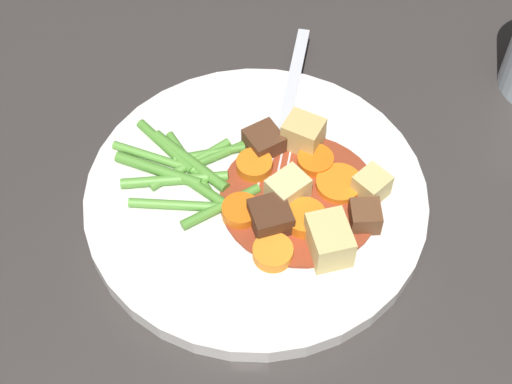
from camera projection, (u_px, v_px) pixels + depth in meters
name	position (u px, v px, depth m)	size (l,w,h in m)	color
ground_plane	(256.00, 204.00, 0.58)	(3.00, 3.00, 0.00)	#383330
dinner_plate	(256.00, 198.00, 0.57)	(0.26, 0.26, 0.02)	white
stew_sauce	(300.00, 198.00, 0.56)	(0.12, 0.12, 0.00)	#93381E
carrot_slice_0	(315.00, 162.00, 0.57)	(0.03, 0.03, 0.01)	orange
carrot_slice_1	(339.00, 186.00, 0.56)	(0.03, 0.03, 0.01)	orange
carrot_slice_2	(273.00, 252.00, 0.53)	(0.03, 0.03, 0.01)	orange
carrot_slice_3	(305.00, 219.00, 0.54)	(0.03, 0.03, 0.01)	orange
carrot_slice_4	(257.00, 166.00, 0.57)	(0.03, 0.03, 0.01)	orange
carrot_slice_5	(241.00, 212.00, 0.55)	(0.03, 0.03, 0.01)	orange
potato_chunk_0	(329.00, 240.00, 0.52)	(0.03, 0.03, 0.03)	#E5CC7A
potato_chunk_1	(371.00, 186.00, 0.55)	(0.02, 0.02, 0.02)	#E5CC7A
potato_chunk_2	(288.00, 190.00, 0.55)	(0.03, 0.02, 0.02)	#EAD68C
potato_chunk_3	(303.00, 135.00, 0.58)	(0.02, 0.03, 0.03)	#DBBC6B
meat_chunk_0	(271.00, 218.00, 0.54)	(0.03, 0.03, 0.02)	#4C2B19
meat_chunk_1	(264.00, 142.00, 0.58)	(0.03, 0.03, 0.02)	#56331E
meat_chunk_2	(365.00, 216.00, 0.54)	(0.02, 0.02, 0.02)	brown
green_bean_0	(221.00, 207.00, 0.55)	(0.01, 0.01, 0.06)	#599E38
green_bean_1	(190.00, 164.00, 0.58)	(0.01, 0.01, 0.07)	#599E38
green_bean_2	(190.00, 161.00, 0.58)	(0.01, 0.01, 0.08)	#599E38
green_bean_3	(190.00, 164.00, 0.57)	(0.01, 0.01, 0.07)	#66AD42
green_bean_4	(219.00, 200.00, 0.55)	(0.01, 0.01, 0.06)	#599E38
green_bean_5	(166.00, 146.00, 0.58)	(0.01, 0.01, 0.06)	#599E38
green_bean_6	(174.00, 180.00, 0.57)	(0.01, 0.01, 0.08)	#66AD42
green_bean_7	(158.00, 170.00, 0.57)	(0.01, 0.01, 0.07)	#599E38
green_bean_8	(154.00, 158.00, 0.58)	(0.01, 0.01, 0.07)	#66AD42
green_bean_9	(225.00, 152.00, 0.58)	(0.01, 0.01, 0.06)	#599E38
green_bean_10	(173.00, 205.00, 0.55)	(0.01, 0.01, 0.07)	#66AD42
green_bean_11	(210.00, 153.00, 0.58)	(0.01, 0.01, 0.06)	#599E38
fork	(287.00, 109.00, 0.61)	(0.06, 0.17, 0.00)	silver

